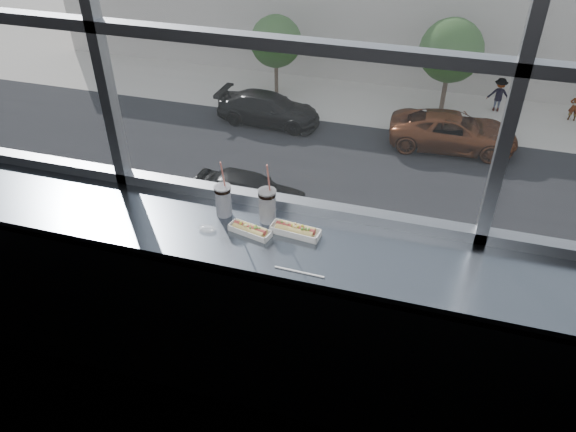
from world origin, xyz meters
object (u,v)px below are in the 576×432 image
(hotdog_tray_left, at_px, (250,230))
(hotdog_tray_right, at_px, (295,230))
(soda_cup_right, at_px, (267,204))
(wrapper, at_px, (207,228))
(car_far_b, at_px, (454,126))
(loose_straw, at_px, (299,272))
(car_near_b, at_px, (249,186))
(tree_left, at_px, (276,41))
(pedestrian_c, at_px, (500,91))
(tree_center, at_px, (451,51))
(pedestrian_d, at_px, (576,104))
(car_far_a, at_px, (268,104))
(soda_cup_left, at_px, (223,199))

(hotdog_tray_left, height_order, hotdog_tray_right, hotdog_tray_right)
(hotdog_tray_left, distance_m, soda_cup_right, 0.16)
(wrapper, relative_size, car_far_b, 0.01)
(hotdog_tray_left, distance_m, wrapper, 0.22)
(loose_straw, height_order, car_near_b, loose_straw)
(car_near_b, height_order, tree_left, tree_left)
(hotdog_tray_right, height_order, pedestrian_c, hotdog_tray_right)
(car_far_b, distance_m, tree_center, 4.71)
(soda_cup_right, distance_m, wrapper, 0.33)
(hotdog_tray_right, height_order, pedestrian_d, hotdog_tray_right)
(car_far_a, relative_size, car_far_b, 0.93)
(wrapper, bearing_deg, tree_left, 106.93)
(wrapper, distance_m, car_near_b, 20.56)
(hotdog_tray_right, bearing_deg, soda_cup_left, 177.66)
(hotdog_tray_right, bearing_deg, loose_straw, -64.65)
(soda_cup_right, distance_m, pedestrian_c, 31.50)
(hotdog_tray_right, height_order, wrapper, hotdog_tray_right)
(wrapper, xyz_separation_m, pedestrian_d, (8.06, 29.34, -11.11))
(soda_cup_left, relative_size, car_far_b, 0.05)
(car_near_b, bearing_deg, hotdog_tray_left, -155.50)
(hotdog_tray_left, bearing_deg, pedestrian_d, 88.41)
(hotdog_tray_left, height_order, tree_left, hotdog_tray_left)
(car_far_b, height_order, pedestrian_c, car_far_b)
(loose_straw, bearing_deg, soda_cup_left, 148.10)
(wrapper, bearing_deg, car_far_b, 85.62)
(car_near_b, relative_size, tree_left, 1.44)
(hotdog_tray_left, height_order, car_far_b, hotdog_tray_left)
(car_far_a, bearing_deg, tree_center, -63.05)
(hotdog_tray_right, xyz_separation_m, soda_cup_right, (-0.17, 0.07, 0.08))
(tree_left, bearing_deg, wrapper, -73.07)
(pedestrian_c, bearing_deg, car_near_b, 52.25)
(hotdog_tray_left, distance_m, car_far_b, 26.66)
(soda_cup_right, relative_size, car_near_b, 0.05)
(car_near_b, xyz_separation_m, tree_left, (-2.55, 12.00, 1.98))
(pedestrian_c, bearing_deg, soda_cup_left, 82.13)
(loose_straw, bearing_deg, tree_center, 90.55)
(hotdog_tray_right, distance_m, pedestrian_c, 31.52)
(car_far_a, xyz_separation_m, tree_left, (-0.81, 4.00, 2.01))
(car_far_b, bearing_deg, hotdog_tray_right, 173.52)
(pedestrian_d, relative_size, tree_left, 0.42)
(loose_straw, distance_m, tree_center, 29.75)
(soda_cup_left, xyz_separation_m, car_far_b, (1.83, 24.16, -10.98))
(car_near_b, bearing_deg, wrapper, -156.22)
(soda_cup_right, xyz_separation_m, loose_straw, (0.27, -0.35, -0.10))
(tree_left, height_order, tree_center, tree_center)
(loose_straw, xyz_separation_m, car_far_b, (1.32, 24.50, -10.88))
(hotdog_tray_right, distance_m, loose_straw, 0.30)
(car_far_a, height_order, tree_center, tree_center)
(soda_cup_right, distance_m, car_far_b, 26.57)
(pedestrian_d, bearing_deg, car_far_a, 17.57)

